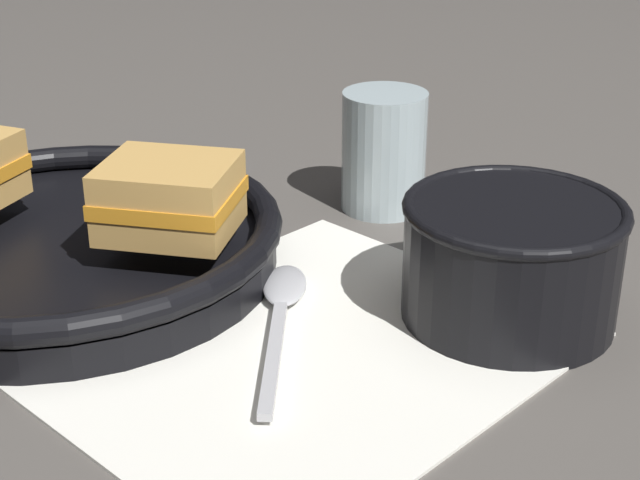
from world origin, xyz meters
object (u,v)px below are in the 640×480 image
at_px(soup_bowl, 512,254).
at_px(drinking_glass, 384,151).
at_px(skillet, 62,244).
at_px(sandwich_near_left, 169,197).
at_px(spoon, 282,303).

xyz_separation_m(soup_bowl, drinking_glass, (0.09, 0.17, 0.00)).
distance_m(skillet, sandwich_near_left, 0.09).
xyz_separation_m(spoon, sandwich_near_left, (-0.02, 0.08, 0.06)).
bearing_deg(soup_bowl, spoon, 128.92).
height_order(skillet, sandwich_near_left, sandwich_near_left).
bearing_deg(skillet, drinking_glass, -21.99).
distance_m(soup_bowl, sandwich_near_left, 0.22).
bearing_deg(sandwich_near_left, skillet, 113.27).
relative_size(spoon, drinking_glass, 1.59).
relative_size(skillet, sandwich_near_left, 2.75).
bearing_deg(spoon, soup_bowl, -90.05).
distance_m(soup_bowl, drinking_glass, 0.19).
height_order(sandwich_near_left, drinking_glass, drinking_glass).
bearing_deg(drinking_glass, soup_bowl, -118.58).
distance_m(soup_bowl, spoon, 0.14).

